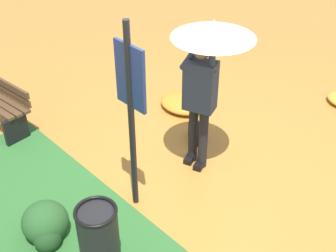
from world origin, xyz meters
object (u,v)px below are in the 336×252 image
handbag (197,133)px  person_with_umbrella (207,60)px  trash_bin (99,241)px  info_sign_post (131,99)px

handbag → person_with_umbrella: bearing=-39.0°
person_with_umbrella → handbag: size_ratio=5.53×
person_with_umbrella → handbag: (-0.44, 0.35, -1.42)m
trash_bin → person_with_umbrella: bearing=103.0°
person_with_umbrella → handbag: bearing=141.0°
person_with_umbrella → trash_bin: size_ratio=2.45×
person_with_umbrella → info_sign_post: bearing=-93.5°
person_with_umbrella → info_sign_post: 1.09m
info_sign_post → trash_bin: 1.46m
handbag → trash_bin: 2.51m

